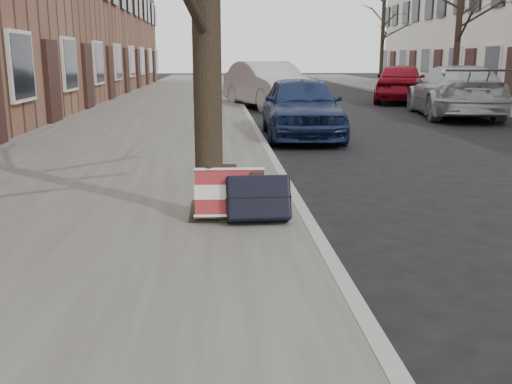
{
  "coord_description": "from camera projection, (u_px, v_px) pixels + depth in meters",
  "views": [
    {
      "loc": [
        -2.14,
        -4.56,
        1.68
      ],
      "look_at": [
        -1.77,
        0.8,
        0.41
      ],
      "focal_mm": 40.0,
      "sensor_mm": 36.0,
      "label": 1
    }
  ],
  "objects": [
    {
      "name": "suitcase_navy",
      "position": [
        258.0,
        198.0,
        5.47
      ],
      "size": [
        0.63,
        0.38,
        0.48
      ],
      "primitive_type": "cube",
      "rotation": [
        -0.42,
        0.0,
        0.03
      ],
      "color": "black",
      "rests_on": "near_sidewalk"
    },
    {
      "name": "ground",
      "position": [
        465.0,
        256.0,
        4.95
      ],
      "size": [
        120.0,
        120.0,
        0.0
      ],
      "primitive_type": "plane",
      "color": "black",
      "rests_on": "ground"
    },
    {
      "name": "car_near_mid",
      "position": [
        268.0,
        85.0,
        19.18
      ],
      "size": [
        3.0,
        5.0,
        1.56
      ],
      "primitive_type": "imported",
      "rotation": [
        0.0,
        0.0,
        0.31
      ],
      "color": "#B5B8BE",
      "rests_on": "ground"
    },
    {
      "name": "dirt_patch",
      "position": [
        231.0,
        210.0,
        5.95
      ],
      "size": [
        0.85,
        0.85,
        0.02
      ],
      "primitive_type": "cube",
      "color": "black",
      "rests_on": "near_sidewalk"
    },
    {
      "name": "car_near_front",
      "position": [
        301.0,
        106.0,
        12.14
      ],
      "size": [
        1.7,
        3.94,
        1.33
      ],
      "primitive_type": "imported",
      "rotation": [
        0.0,
        0.0,
        -0.04
      ],
      "color": "#162349",
      "rests_on": "ground"
    },
    {
      "name": "car_near_back",
      "position": [
        260.0,
        79.0,
        25.35
      ],
      "size": [
        2.63,
        5.49,
        1.51
      ],
      "primitive_type": "imported",
      "rotation": [
        0.0,
        0.0,
        -0.02
      ],
      "color": "#323136",
      "rests_on": "ground"
    },
    {
      "name": "car_far_back",
      "position": [
        400.0,
        83.0,
        21.56
      ],
      "size": [
        3.11,
        4.74,
        1.5
      ],
      "primitive_type": "imported",
      "rotation": [
        0.0,
        0.0,
        2.81
      ],
      "color": "maroon",
      "rests_on": "ground"
    },
    {
      "name": "car_far_front",
      "position": [
        455.0,
        91.0,
        16.36
      ],
      "size": [
        2.84,
        5.31,
        1.46
      ],
      "primitive_type": "imported",
      "rotation": [
        0.0,
        0.0,
        2.98
      ],
      "color": "#999AA1",
      "rests_on": "ground"
    },
    {
      "name": "tree_far_b",
      "position": [
        458.0,
        34.0,
        21.92
      ],
      "size": [
        0.24,
        0.24,
        4.89
      ],
      "primitive_type": "cylinder",
      "color": "black",
      "rests_on": "far_sidewalk"
    },
    {
      "name": "suitcase_red",
      "position": [
        230.0,
        194.0,
        5.56
      ],
      "size": [
        0.67,
        0.38,
        0.51
      ],
      "primitive_type": "cube",
      "rotation": [
        -0.42,
        0.0,
        -0.03
      ],
      "color": "maroon",
      "rests_on": "near_sidewalk"
    },
    {
      "name": "far_sidewalk",
      "position": [
        499.0,
        105.0,
        20.03
      ],
      "size": [
        4.0,
        70.0,
        0.12
      ],
      "primitive_type": "cube",
      "color": "#65625C",
      "rests_on": "ground"
    },
    {
      "name": "near_sidewalk",
      "position": [
        170.0,
        107.0,
        19.25
      ],
      "size": [
        5.0,
        70.0,
        0.12
      ],
      "primitive_type": "cube",
      "color": "slate",
      "rests_on": "ground"
    },
    {
      "name": "tree_far_c",
      "position": [
        382.0,
        39.0,
        31.83
      ],
      "size": [
        0.21,
        0.21,
        5.15
      ],
      "primitive_type": "cylinder",
      "color": "black",
      "rests_on": "far_sidewalk"
    }
  ]
}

